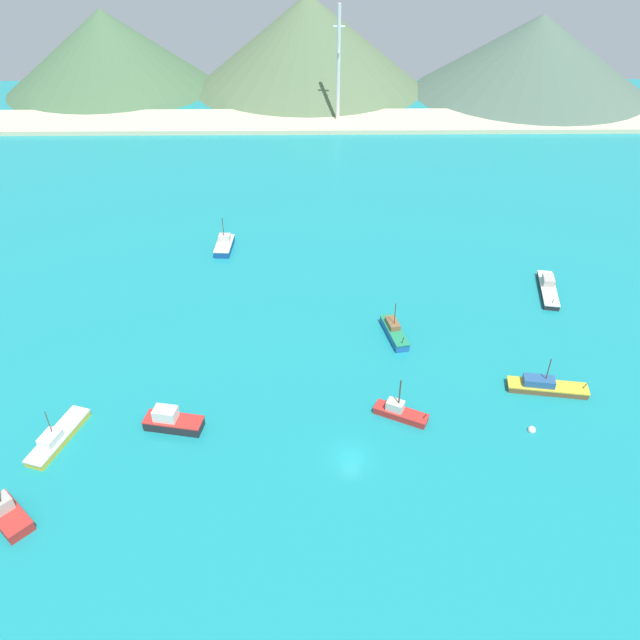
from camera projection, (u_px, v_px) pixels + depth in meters
ground at (341, 317)px, 101.40m from camera, size 260.00×280.00×0.50m
fishing_boat_0 at (7, 514)px, 68.98m from camera, size 6.82×6.63×7.22m
fishing_boat_1 at (394, 331)px, 96.47m from camera, size 3.80×8.53×5.91m
fishing_boat_2 at (400, 412)px, 82.22m from camera, size 7.31×4.98×6.19m
fishing_boat_3 at (548, 288)px, 106.65m from camera, size 4.46×11.43×2.25m
fishing_boat_4 at (57, 437)px, 78.72m from camera, size 5.61×10.56×5.56m
fishing_boat_5 at (224, 245)px, 118.68m from camera, size 3.26×7.31×6.36m
fishing_boat_6 at (545, 386)px, 86.38m from camera, size 11.04×4.15×5.57m
fishing_boat_7 at (172, 421)px, 80.45m from camera, size 7.89×3.98×3.07m
buoy_0 at (532, 430)px, 80.44m from camera, size 1.03×1.03×1.03m
beach_strip at (329, 121)px, 177.83m from camera, size 247.00×18.95×1.20m
hill_west at (106, 50)px, 200.03m from camera, size 66.40×66.40×23.93m
hill_central at (309, 42)px, 199.89m from camera, size 74.43×74.43×28.08m
hill_east at (536, 55)px, 195.00m from camera, size 74.78×74.78×23.56m
radio_tower at (338, 65)px, 169.10m from camera, size 3.09×2.47×30.87m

